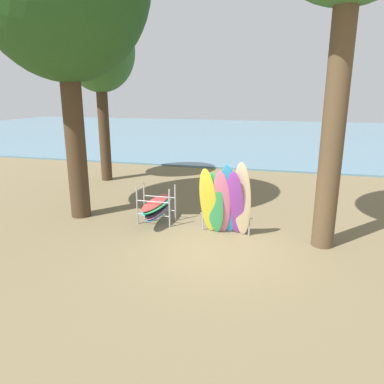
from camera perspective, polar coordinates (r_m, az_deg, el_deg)
The scene contains 5 objects.
ground_plane at distance 10.17m, azimuth 3.20°, elevation -8.83°, with size 80.00×80.00×0.00m, color brown.
lake_water at distance 38.12m, azimuth 12.39°, elevation 8.77°, with size 80.00×36.00×0.10m, color slate.
tree_mid_behind at distance 18.07m, azimuth -14.31°, elevation 20.35°, with size 3.23×3.23×7.85m.
leaning_board_pile at distance 10.71m, azimuth 5.23°, elevation -1.57°, with size 1.60×0.75×2.31m.
board_storage_rack at distance 11.97m, azimuth -5.42°, elevation -2.27°, with size 1.15×2.13×1.25m.
Camera 1 is at (1.88, -9.09, 4.15)m, focal length 34.11 mm.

